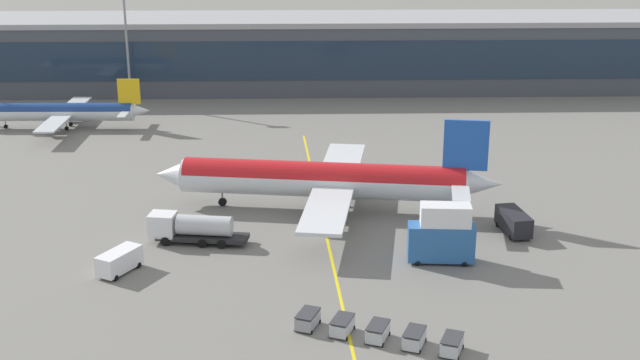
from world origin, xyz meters
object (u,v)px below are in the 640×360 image
Objects in this scene: lavatory_truck at (514,221)px; baggage_cart_4 at (452,345)px; crew_van at (119,261)px; commuter_jet_far at (59,112)px; main_airliner at (325,180)px; baggage_cart_1 at (342,325)px; catering_lift at (442,234)px; baggage_cart_2 at (378,332)px; baggage_cart_3 at (414,338)px; baggage_cart_0 at (308,319)px; fuel_tanker at (192,228)px.

lavatory_truck is 28.59m from baggage_cart_4.
crew_van is 1.78× the size of baggage_cart_4.
commuter_jet_far is (-20.48, 56.47, 1.44)m from crew_van.
main_airliner is 6.87× the size of lavatory_truck.
catering_lift is at bearing 53.47° from baggage_cart_1.
catering_lift reaches higher than baggage_cart_1.
baggage_cart_2 is 1.00× the size of baggage_cart_3.
baggage_cart_1 is 81.49m from commuter_jet_far.
baggage_cart_1 is at bearing -31.13° from crew_van.
main_airliner is at bearing 105.41° from baggage_cart_4.
main_airliner is 57.27m from commuter_jet_far.
baggage_cart_4 is at bearing -21.76° from baggage_cart_1.
baggage_cart_2 is (2.97, -1.19, 0.00)m from baggage_cart_1.
baggage_cart_3 is (5.94, -2.37, 0.00)m from baggage_cart_1.
commuter_jet_far reaches higher than baggage_cart_2.
lavatory_truck is at bearing 47.80° from baggage_cart_1.
lavatory_truck is at bearing 53.63° from baggage_cart_2.
main_airliner is 29.59m from baggage_cart_0.
crew_van is at bearing -176.92° from catering_lift.
baggage_cart_1 is at bearing -21.76° from baggage_cart_0.
crew_van reaches higher than baggage_cart_3.
baggage_cart_2 is 0.10× the size of commuter_jet_far.
baggage_cart_0 is 1.00× the size of baggage_cart_1.
catering_lift is 19.78m from baggage_cart_0.
main_airliner is 17.89m from fuel_tanker.
baggage_cart_3 is 86.68m from commuter_jet_far.
baggage_cart_1 is at bearing -58.74° from commuter_jet_far.
baggage_cart_0 and baggage_cart_4 have the same top height.
fuel_tanker is at bearing 49.65° from crew_van.
main_airliner is 13.77× the size of baggage_cart_3.
baggage_cart_0 is at bearing -60.13° from commuter_jet_far.
baggage_cart_2 is 3.20m from baggage_cart_3.
fuel_tanker is at bearing -146.78° from main_airliner.
main_airliner reaches higher than fuel_tanker.
main_airliner is 13.77× the size of baggage_cart_1.
baggage_cart_0 is at bearing -135.59° from catering_lift.
baggage_cart_4 is at bearing -55.03° from commuter_jet_far.
baggage_cart_1 is at bearing 158.24° from baggage_cart_2.
lavatory_truck is at bearing 42.38° from baggage_cart_0.
crew_van is 1.78× the size of baggage_cart_1.
commuter_jet_far reaches higher than lavatory_truck.
catering_lift is at bearing 63.35° from baggage_cart_2.
fuel_tanker is 35.85m from lavatory_truck.
commuter_jet_far is at bearing 122.58° from baggage_cart_2.
main_airliner is 27.61m from crew_van.
catering_lift reaches higher than lavatory_truck.
baggage_cart_1 is at bearing -53.57° from fuel_tanker.
baggage_cart_4 is at bearing -28.57° from crew_van.
lavatory_truck is 2.00× the size of baggage_cart_2.
baggage_cart_0 is (-14.03, -13.75, -2.28)m from catering_lift.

